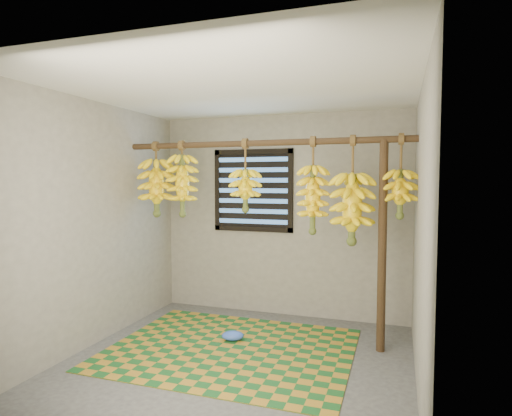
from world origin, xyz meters
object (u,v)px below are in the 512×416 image
at_px(banana_bunch_a, 157,187).
at_px(banana_bunch_d, 313,199).
at_px(banana_bunch_c, 245,190).
at_px(banana_bunch_f, 400,193).
at_px(woven_mat, 231,349).
at_px(banana_bunch_b, 182,185).
at_px(banana_bunch_e, 352,209).
at_px(plastic_bag, 233,336).
at_px(support_post, 382,247).

distance_m(banana_bunch_a, banana_bunch_d, 1.76).
bearing_deg(banana_bunch_c, banana_bunch_d, 0.00).
xyz_separation_m(banana_bunch_c, banana_bunch_f, (1.52, -0.00, -0.02)).
height_order(woven_mat, banana_bunch_b, banana_bunch_b).
bearing_deg(banana_bunch_e, banana_bunch_a, 180.00).
distance_m(woven_mat, banana_bunch_a, 1.91).
xyz_separation_m(banana_bunch_a, banana_bunch_b, (0.32, 0.00, 0.02)).
bearing_deg(plastic_bag, banana_bunch_e, 10.79).
distance_m(support_post, woven_mat, 1.74).
relative_size(banana_bunch_b, banana_bunch_c, 1.09).
xyz_separation_m(banana_bunch_d, banana_bunch_e, (0.38, -0.00, -0.09)).
xyz_separation_m(plastic_bag, banana_bunch_f, (1.58, 0.22, 1.45)).
distance_m(woven_mat, banana_bunch_d, 1.65).
bearing_deg(banana_bunch_a, banana_bunch_e, 0.00).
relative_size(support_post, banana_bunch_f, 2.59).
distance_m(support_post, banana_bunch_a, 2.48).
bearing_deg(woven_mat, banana_bunch_e, 21.15).
relative_size(banana_bunch_c, banana_bunch_f, 0.97).
relative_size(banana_bunch_b, banana_bunch_e, 0.79).
xyz_separation_m(plastic_bag, banana_bunch_c, (0.06, 0.22, 1.47)).
distance_m(banana_bunch_c, banana_bunch_d, 0.71).
height_order(woven_mat, banana_bunch_f, banana_bunch_f).
bearing_deg(banana_bunch_a, banana_bunch_b, 0.00).
distance_m(support_post, banana_bunch_e, 0.45).
relative_size(banana_bunch_c, banana_bunch_d, 0.79).
bearing_deg(banana_bunch_b, support_post, 0.00).
height_order(support_post, banana_bunch_b, banana_bunch_b).
bearing_deg(woven_mat, banana_bunch_d, 30.83).
relative_size(banana_bunch_a, banana_bunch_c, 1.09).
xyz_separation_m(banana_bunch_c, banana_bunch_e, (1.08, -0.00, -0.17)).
bearing_deg(woven_mat, banana_bunch_f, 15.44).
distance_m(woven_mat, banana_bunch_c, 1.57).
xyz_separation_m(banana_bunch_a, banana_bunch_d, (1.75, 0.00, -0.11)).
bearing_deg(support_post, woven_mat, -162.95).
bearing_deg(banana_bunch_d, plastic_bag, -164.05).
bearing_deg(banana_bunch_d, woven_mat, -149.17).
distance_m(support_post, banana_bunch_c, 1.46).
height_order(plastic_bag, banana_bunch_e, banana_bunch_e).
distance_m(banana_bunch_a, banana_bunch_c, 1.05).
xyz_separation_m(banana_bunch_d, banana_bunch_f, (0.81, -0.00, 0.06)).
bearing_deg(plastic_bag, banana_bunch_b, 161.99).
bearing_deg(banana_bunch_a, banana_bunch_c, 0.00).
bearing_deg(plastic_bag, woven_mat, -72.95).
height_order(woven_mat, banana_bunch_a, banana_bunch_a).
bearing_deg(banana_bunch_b, banana_bunch_f, -0.00).
relative_size(banana_bunch_d, banana_bunch_e, 0.92).
bearing_deg(banana_bunch_b, banana_bunch_d, 0.00).
distance_m(support_post, banana_bunch_d, 0.79).
bearing_deg(banana_bunch_c, banana_bunch_b, -180.00).
bearing_deg(banana_bunch_d, banana_bunch_e, -0.00).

